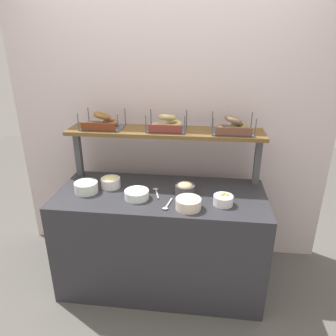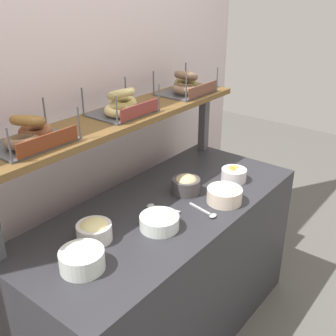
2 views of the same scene
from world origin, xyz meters
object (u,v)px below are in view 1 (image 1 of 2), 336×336
serving_spoon_near_plate (156,191)px  bowl_egg_salad (111,182)px  bagel_basket_cinnamon_raisin (102,122)px  bagel_basket_plain (167,124)px  bagel_basket_poppy (232,127)px  bowl_cream_cheese (86,186)px  serving_spoon_by_edge (167,206)px  bowl_potato_salad (188,202)px  bowl_hummus (185,188)px  bowl_scallion_spread (137,193)px  bowl_fruit_salad (223,200)px

serving_spoon_near_plate → bowl_egg_salad: bearing=173.0°
bagel_basket_cinnamon_raisin → bagel_basket_plain: size_ratio=1.07×
bagel_basket_poppy → bowl_cream_cheese: bearing=-164.4°
bowl_egg_salad → serving_spoon_by_edge: 0.56m
bagel_basket_cinnamon_raisin → bagel_basket_poppy: 1.05m
serving_spoon_by_edge → bagel_basket_cinnamon_raisin: (-0.59, 0.48, 0.47)m
bowl_potato_salad → bagel_basket_plain: 0.68m
bowl_potato_salad → serving_spoon_near_plate: (-0.26, 0.23, -0.04)m
bowl_hummus → serving_spoon_near_plate: bearing=177.5°
bowl_egg_salad → bagel_basket_plain: bagel_basket_plain is taller
bowl_scallion_spread → bagel_basket_plain: size_ratio=0.59×
bowl_potato_salad → bowl_fruit_salad: bearing=19.7°
bowl_hummus → bagel_basket_cinnamon_raisin: bearing=158.8°
bowl_egg_salad → serving_spoon_near_plate: bearing=-7.0°
bowl_potato_salad → bowl_cream_cheese: size_ratio=1.00×
bowl_fruit_salad → bowl_cream_cheese: size_ratio=0.79×
bowl_hummus → serving_spoon_near_plate: 0.23m
bowl_fruit_salad → bowl_cream_cheese: bowl_cream_cheese is taller
bowl_hummus → bagel_basket_poppy: (0.34, 0.26, 0.43)m
bowl_potato_salad → bagel_basket_poppy: 0.71m
bowl_cream_cheese → bagel_basket_poppy: bearing=15.6°
bowl_egg_salad → bagel_basket_cinnamon_raisin: size_ratio=0.47×
bowl_scallion_spread → serving_spoon_by_edge: bowl_scallion_spread is taller
bagel_basket_cinnamon_raisin → bowl_fruit_salad: bearing=-22.1°
serving_spoon_near_plate → bowl_cream_cheese: bearing=-173.4°
bowl_potato_salad → bowl_scallion_spread: 0.41m
bowl_cream_cheese → bagel_basket_poppy: (1.11, 0.31, 0.43)m
serving_spoon_by_edge → bagel_basket_poppy: bearing=45.8°
bowl_fruit_salad → bagel_basket_cinnamon_raisin: (-0.99, 0.40, 0.44)m
serving_spoon_near_plate → bowl_scallion_spread: bearing=-137.6°
bowl_potato_salad → bagel_basket_poppy: size_ratio=0.56×
bowl_cream_cheese → serving_spoon_near_plate: size_ratio=1.05×
serving_spoon_by_edge → bagel_basket_plain: 0.68m
serving_spoon_by_edge → bowl_cream_cheese: bearing=166.3°
bowl_scallion_spread → bagel_basket_cinnamon_raisin: (-0.35, 0.38, 0.44)m
bagel_basket_cinnamon_raisin → bagel_basket_poppy: bagel_basket_poppy is taller
bowl_potato_salad → serving_spoon_near_plate: 0.35m
bowl_cream_cheese → bagel_basket_poppy: bagel_basket_poppy is taller
bowl_egg_salad → bagel_basket_poppy: size_ratio=0.48×
bowl_scallion_spread → bagel_basket_plain: bagel_basket_plain is taller
bagel_basket_poppy → bowl_hummus: bearing=-143.1°
bowl_cream_cheese → serving_spoon_near_plate: (0.54, 0.06, -0.04)m
bowl_potato_salad → serving_spoon_by_edge: size_ratio=1.03×
bowl_fruit_salad → bowl_hummus: 0.31m
bowl_potato_salad → serving_spoon_near_plate: bearing=139.4°
bowl_scallion_spread → serving_spoon_by_edge: bearing=-23.2°
bowl_scallion_spread → serving_spoon_near_plate: (0.13, 0.12, -0.03)m
bowl_scallion_spread → bagel_basket_plain: 0.61m
bowl_egg_salad → bowl_fruit_salad: bearing=-11.7°
bagel_basket_plain → bowl_fruit_salad: bearing=-41.1°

